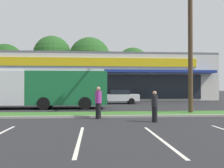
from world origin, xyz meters
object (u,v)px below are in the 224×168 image
Objects in this scene: car_0 at (67,97)px; car_1 at (118,97)px; city_bus at (36,87)px; pedestrian_by_pole at (155,106)px; utility_pole at (189,23)px; pedestrian_mid at (98,103)px.

car_0 is 1.02× the size of car_1.
city_bus reaches higher than pedestrian_by_pole.
utility_pole reaches higher than car_0.
car_1 is 2.90× the size of pedestrian_by_pole.
pedestrian_mid reaches higher than car_0.
utility_pole is 7.20× the size of pedestrian_by_pole.
car_1 is (5.39, -0.18, -0.01)m from car_0.
pedestrian_by_pole is (-3.16, -3.40, -5.22)m from utility_pole.
pedestrian_by_pole is 3.21m from pedestrian_mid.
utility_pole reaches higher than pedestrian_mid.
pedestrian_mid is at bearing 126.39° from city_bus.
city_bus is at bearing -61.88° from pedestrian_mid.
utility_pole is 2.45× the size of car_0.
car_1 is 12.47m from pedestrian_mid.
utility_pole is 6.30× the size of pedestrian_mid.
city_bus is 6.02m from car_0.
city_bus reaches higher than pedestrian_mid.
car_1 is 13.81m from pedestrian_by_pole.
utility_pole reaches higher than city_bus.
city_bus is at bearing 60.92° from pedestrian_by_pole.
city_bus reaches higher than car_1.
car_0 is at bearing 130.43° from utility_pole.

